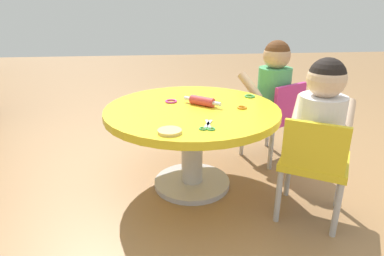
{
  "coord_description": "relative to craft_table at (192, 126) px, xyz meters",
  "views": [
    {
      "loc": [
        -1.7,
        0.17,
        1.02
      ],
      "look_at": [
        0.0,
        0.0,
        0.36
      ],
      "focal_mm": 31.0,
      "sensor_mm": 36.0,
      "label": 1
    }
  ],
  "objects": [
    {
      "name": "seated_child_left",
      "position": [
        -0.33,
        -0.56,
        0.16
      ],
      "size": [
        0.43,
        0.41,
        0.51
      ],
      "color": "#3F4772",
      "rests_on": "ground"
    },
    {
      "name": "cookie_cutter_0",
      "position": [
        0.11,
        0.11,
        0.11
      ],
      "size": [
        0.07,
        0.07,
        0.01
      ],
      "primitive_type": "torus",
      "color": "#D83FA5",
      "rests_on": "craft_table"
    },
    {
      "name": "rolling_pin",
      "position": [
        0.03,
        -0.06,
        0.13
      ],
      "size": [
        0.16,
        0.19,
        0.05
      ],
      "color": "#D83F3F",
      "rests_on": "craft_table"
    },
    {
      "name": "child_chair_left",
      "position": [
        -0.37,
        -0.54,
        -0.07
      ],
      "size": [
        0.41,
        0.41,
        0.54
      ],
      "color": "#B7B7BC",
      "rests_on": "ground"
    },
    {
      "name": "child_chair_right",
      "position": [
        0.3,
        -0.58,
        -0.07
      ],
      "size": [
        0.41,
        0.41,
        0.54
      ],
      "color": "#B7B7BC",
      "rests_on": "ground"
    },
    {
      "name": "ground_plane",
      "position": [
        0.0,
        0.0,
        -0.37
      ],
      "size": [
        10.0,
        10.0,
        0.0
      ],
      "primitive_type": "plane",
      "color": "#9E7247"
    },
    {
      "name": "cookie_cutter_2",
      "position": [
        0.17,
        -0.36,
        0.11
      ],
      "size": [
        0.06,
        0.06,
        0.01
      ],
      "primitive_type": "torus",
      "color": "#4CB259",
      "rests_on": "craft_table"
    },
    {
      "name": "seated_child_right",
      "position": [
        0.33,
        -0.56,
        0.16
      ],
      "size": [
        0.43,
        0.41,
        0.51
      ],
      "color": "#3F4772",
      "rests_on": "ground"
    },
    {
      "name": "craft_scissors",
      "position": [
        -0.31,
        -0.04,
        0.11
      ],
      "size": [
        0.14,
        0.08,
        0.01
      ],
      "color": "silver",
      "rests_on": "craft_table"
    },
    {
      "name": "playdough_blob_0",
      "position": [
        -0.36,
        0.13,
        0.11
      ],
      "size": [
        0.11,
        0.11,
        0.01
      ],
      "primitive_type": "cylinder",
      "color": "#F2CC72",
      "rests_on": "craft_table"
    },
    {
      "name": "cookie_cutter_1",
      "position": [
        -0.04,
        -0.26,
        0.11
      ],
      "size": [
        0.05,
        0.05,
        0.01
      ],
      "primitive_type": "torus",
      "color": "orange",
      "rests_on": "craft_table"
    },
    {
      "name": "craft_table",
      "position": [
        0.0,
        0.0,
        0.0
      ],
      "size": [
        0.94,
        0.94,
        0.48
      ],
      "color": "silver",
      "rests_on": "ground"
    }
  ]
}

